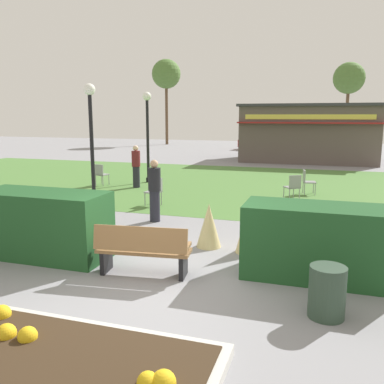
# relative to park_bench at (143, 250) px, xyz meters

# --- Properties ---
(ground_plane) EXTENTS (80.00, 80.00, 0.00)m
(ground_plane) POSITION_rel_park_bench_xyz_m (0.44, -0.21, -0.48)
(ground_plane) COLOR gray
(lawn_patch) EXTENTS (36.00, 12.00, 0.01)m
(lawn_patch) POSITION_rel_park_bench_xyz_m (0.44, 10.37, -0.48)
(lawn_patch) COLOR #4C7A38
(lawn_patch) RESTS_ON ground_plane
(flower_bed) EXTENTS (4.39, 1.91, 0.32)m
(flower_bed) POSITION_rel_park_bench_xyz_m (-0.09, -2.92, -0.39)
(flower_bed) COLOR beige
(flower_bed) RESTS_ON ground_plane
(park_bench) EXTENTS (1.75, 0.73, 0.95)m
(park_bench) POSITION_rel_park_bench_xyz_m (0.00, 0.00, 0.00)
(park_bench) COLOR olive
(park_bench) RESTS_ON ground_plane
(hedge_left) EXTENTS (2.71, 1.10, 1.35)m
(hedge_left) POSITION_rel_park_bench_xyz_m (-2.37, 0.34, 0.19)
(hedge_left) COLOR #1E4C23
(hedge_left) RESTS_ON ground_plane
(hedge_right) EXTENTS (2.64, 1.10, 1.31)m
(hedge_right) POSITION_rel_park_bench_xyz_m (3.01, 0.87, 0.17)
(hedge_right) COLOR #1E4C23
(hedge_right) RESTS_ON ground_plane
(ornamental_grass_behind_left) EXTENTS (0.55, 0.55, 0.97)m
(ornamental_grass_behind_left) POSITION_rel_park_bench_xyz_m (0.69, 1.97, 0.00)
(ornamental_grass_behind_left) COLOR #D1BC7F
(ornamental_grass_behind_left) RESTS_ON ground_plane
(ornamental_grass_behind_right) EXTENTS (0.55, 0.55, 1.10)m
(ornamental_grass_behind_right) POSITION_rel_park_bench_xyz_m (1.59, 1.85, 0.07)
(ornamental_grass_behind_right) COLOR #D1BC7F
(ornamental_grass_behind_right) RESTS_ON ground_plane
(lamppost_mid) EXTENTS (0.36, 0.36, 3.82)m
(lamppost_mid) POSITION_rel_park_bench_xyz_m (-3.97, 4.98, 1.95)
(lamppost_mid) COLOR black
(lamppost_mid) RESTS_ON ground_plane
(lamppost_far) EXTENTS (0.36, 0.36, 3.82)m
(lamppost_far) POSITION_rel_park_bench_xyz_m (-4.17, 9.79, 1.95)
(lamppost_far) COLOR black
(lamppost_far) RESTS_ON ground_plane
(trash_bin) EXTENTS (0.52, 0.52, 0.76)m
(trash_bin) POSITION_rel_park_bench_xyz_m (3.15, -0.63, -0.10)
(trash_bin) COLOR #2D4233
(trash_bin) RESTS_ON ground_plane
(food_kiosk) EXTENTS (8.33, 5.18, 3.54)m
(food_kiosk) POSITION_rel_park_bench_xyz_m (2.05, 20.70, 1.30)
(food_kiosk) COLOR #594C47
(food_kiosk) RESTS_ON ground_plane
(cafe_chair_west) EXTENTS (0.51, 0.51, 0.89)m
(cafe_chair_west) POSITION_rel_park_bench_xyz_m (-5.68, 8.36, 0.05)
(cafe_chair_west) COLOR gray
(cafe_chair_west) RESTS_ON ground_plane
(cafe_chair_east) EXTENTS (0.61, 0.61, 0.89)m
(cafe_chair_east) POSITION_rel_park_bench_xyz_m (2.09, 7.63, 0.05)
(cafe_chair_east) COLOR gray
(cafe_chair_east) RESTS_ON ground_plane
(cafe_chair_center) EXTENTS (0.51, 0.51, 0.89)m
(cafe_chair_center) POSITION_rel_park_bench_xyz_m (2.48, 9.01, 0.05)
(cafe_chair_center) COLOR gray
(cafe_chair_center) RESTS_ON ground_plane
(cafe_chair_north) EXTENTS (0.51, 0.51, 0.89)m
(cafe_chair_north) POSITION_rel_park_bench_xyz_m (-2.03, 5.45, 0.05)
(cafe_chair_north) COLOR gray
(cafe_chair_north) RESTS_ON ground_plane
(person_strolling) EXTENTS (0.34, 0.34, 1.69)m
(person_strolling) POSITION_rel_park_bench_xyz_m (-1.30, 3.66, 0.38)
(person_strolling) COLOR #23232D
(person_strolling) RESTS_ON ground_plane
(person_standing) EXTENTS (0.34, 0.34, 1.69)m
(person_standing) POSITION_rel_park_bench_xyz_m (-4.10, 8.41, 0.38)
(person_standing) COLOR #23232D
(person_standing) RESTS_ON ground_plane
(parked_car_west_slot) EXTENTS (4.25, 2.15, 1.20)m
(parked_car_west_slot) POSITION_rel_park_bench_xyz_m (-1.75, 28.35, 0.16)
(parked_car_west_slot) COLOR maroon
(parked_car_west_slot) RESTS_ON ground_plane
(tree_right_bg) EXTENTS (2.80, 2.80, 8.21)m
(tree_right_bg) POSITION_rel_park_bench_xyz_m (-11.95, 32.16, 6.25)
(tree_right_bg) COLOR brown
(tree_right_bg) RESTS_ON ground_plane
(tree_center_bg) EXTENTS (2.80, 2.80, 7.56)m
(tree_center_bg) POSITION_rel_park_bench_xyz_m (4.84, 34.32, 5.62)
(tree_center_bg) COLOR brown
(tree_center_bg) RESTS_ON ground_plane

